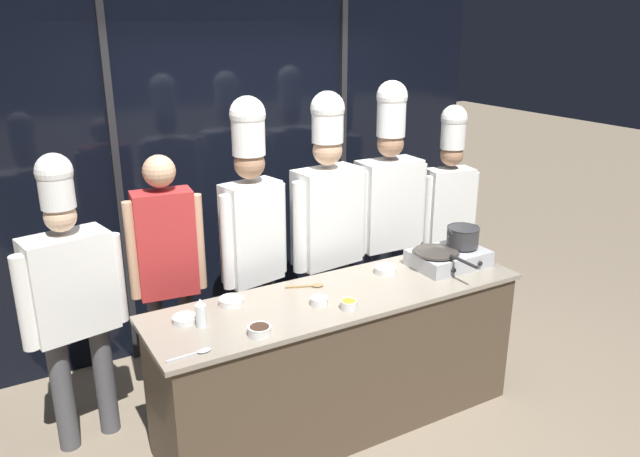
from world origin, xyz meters
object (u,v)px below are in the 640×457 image
stock_pot (463,236)px  chef_apprentice (449,201)px  frying_pan (436,250)px  serving_spoon_slotted (198,352)px  chef_pastry (388,202)px  squeeze_bottle_clear (201,313)px  prep_bowl_carrots (349,304)px  serving_spoon_solid (312,286)px  prep_bowl_chicken (185,319)px  portable_stove (448,258)px  chef_line (327,216)px  prep_bowl_bean_sprouts (319,300)px  prep_bowl_onion (386,269)px  prep_bowl_soy_glaze (260,330)px  chef_sous (252,222)px  chef_head (71,289)px  person_guest (167,259)px  prep_bowl_rice (231,301)px

stock_pot → chef_apprentice: bearing=55.5°
frying_pan → chef_apprentice: size_ratio=0.29×
serving_spoon_slotted → chef_pastry: chef_pastry is taller
squeeze_bottle_clear → prep_bowl_carrots: (0.82, -0.22, -0.05)m
serving_spoon_solid → prep_bowl_chicken: bearing=-175.9°
prep_bowl_chicken → serving_spoon_slotted: prep_bowl_chicken is taller
portable_stove → chef_line: size_ratio=0.24×
stock_pot → squeeze_bottle_clear: size_ratio=1.50×
portable_stove → stock_pot: stock_pot is taller
serving_spoon_slotted → chef_pastry: (1.87, 0.97, 0.26)m
portable_stove → prep_bowl_bean_sprouts: size_ratio=4.71×
frying_pan → prep_bowl_chicken: size_ratio=3.84×
prep_bowl_carrots → serving_spoon_slotted: prep_bowl_carrots is taller
prep_bowl_onion → prep_bowl_soy_glaze: 1.13m
squeeze_bottle_clear → chef_sous: chef_sous is taller
prep_bowl_onion → chef_apprentice: bearing=29.5°
chef_apprentice → chef_sous: bearing=13.9°
serving_spoon_slotted → prep_bowl_bean_sprouts: bearing=12.9°
chef_head → person_guest: size_ratio=1.05×
person_guest → serving_spoon_slotted: bearing=88.3°
serving_spoon_solid → portable_stove: bearing=-8.9°
prep_bowl_rice → chef_head: 0.93m
frying_pan → prep_bowl_bean_sprouts: bearing=-175.0°
prep_bowl_rice → portable_stove: bearing=-6.4°
prep_bowl_soy_glaze → chef_sous: (0.35, 0.85, 0.30)m
prep_bowl_soy_glaze → serving_spoon_solid: bearing=36.3°
portable_stove → chef_head: 2.41m
frying_pan → chef_head: 2.30m
serving_spoon_slotted → person_guest: size_ratio=0.14×
frying_pan → squeeze_bottle_clear: squeeze_bottle_clear is taller
portable_stove → serving_spoon_slotted: (-1.88, -0.27, -0.05)m
portable_stove → prep_bowl_carrots: (-0.94, -0.22, -0.03)m
prep_bowl_rice → prep_bowl_carrots: (0.57, -0.39, 0.01)m
stock_pot → prep_bowl_onion: (-0.56, 0.10, -0.16)m
squeeze_bottle_clear → serving_spoon_solid: squeeze_bottle_clear is taller
prep_bowl_chicken → chef_apprentice: 2.49m
frying_pan → chef_sous: (-1.06, 0.61, 0.20)m
prep_bowl_onion → person_guest: size_ratio=0.08×
frying_pan → prep_bowl_chicken: bearing=176.7°
squeeze_bottle_clear → serving_spoon_solid: (0.78, 0.16, -0.07)m
prep_bowl_bean_sprouts → chef_sous: (-0.11, 0.69, 0.30)m
chef_head → chef_line: bearing=168.6°
prep_bowl_carrots → serving_spoon_slotted: 0.94m
prep_bowl_rice → chef_apprentice: size_ratio=0.08×
prep_bowl_chicken → chef_head: size_ratio=0.08×
portable_stove → chef_line: chef_line is taller
portable_stove → chef_pastry: chef_pastry is taller
chef_sous → chef_pastry: bearing=173.4°
portable_stove → prep_bowl_bean_sprouts: bearing=-175.2°
frying_pan → stock_pot: stock_pot is taller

